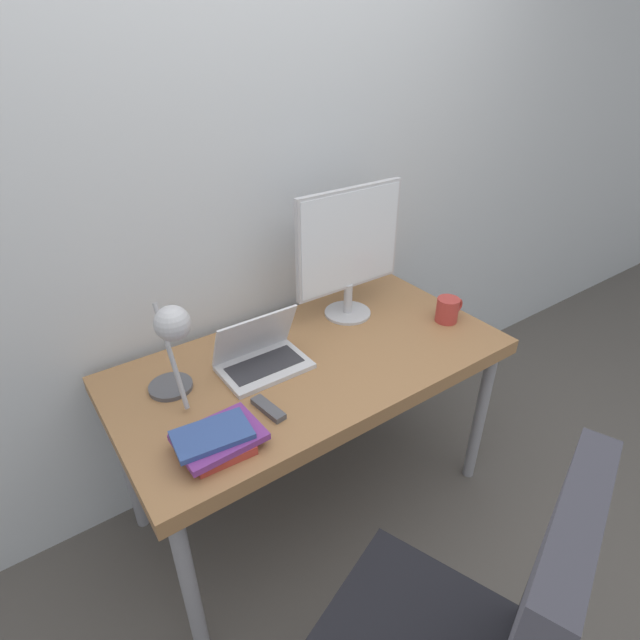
{
  "coord_description": "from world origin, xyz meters",
  "views": [
    {
      "loc": [
        -0.86,
        -0.89,
        1.84
      ],
      "look_at": [
        0.01,
        0.33,
        0.94
      ],
      "focal_mm": 28.0,
      "sensor_mm": 36.0,
      "label": 1
    }
  ],
  "objects_px": {
    "book_stack": "(217,439)",
    "mug": "(448,310)",
    "laptop": "(261,356)",
    "desk_lamp": "(172,340)",
    "monitor": "(349,247)"
  },
  "relations": [
    {
      "from": "laptop",
      "to": "mug",
      "type": "bearing_deg",
      "value": -11.56
    },
    {
      "from": "laptop",
      "to": "mug",
      "type": "distance_m",
      "value": 0.81
    },
    {
      "from": "book_stack",
      "to": "mug",
      "type": "xyz_separation_m",
      "value": [
        1.1,
        0.12,
        0.02
      ]
    },
    {
      "from": "monitor",
      "to": "mug",
      "type": "bearing_deg",
      "value": -43.03
    },
    {
      "from": "laptop",
      "to": "monitor",
      "type": "bearing_deg",
      "value": 14.11
    },
    {
      "from": "monitor",
      "to": "book_stack",
      "type": "bearing_deg",
      "value": -153.06
    },
    {
      "from": "desk_lamp",
      "to": "book_stack",
      "type": "xyz_separation_m",
      "value": [
        0.01,
        -0.24,
        -0.22
      ]
    },
    {
      "from": "laptop",
      "to": "desk_lamp",
      "type": "distance_m",
      "value": 0.38
    },
    {
      "from": "book_stack",
      "to": "mug",
      "type": "bearing_deg",
      "value": 6.15
    },
    {
      "from": "laptop",
      "to": "desk_lamp",
      "type": "bearing_deg",
      "value": -171.96
    },
    {
      "from": "book_stack",
      "to": "mug",
      "type": "distance_m",
      "value": 1.11
    },
    {
      "from": "monitor",
      "to": "mug",
      "type": "height_order",
      "value": "monitor"
    },
    {
      "from": "monitor",
      "to": "desk_lamp",
      "type": "bearing_deg",
      "value": -168.25
    },
    {
      "from": "monitor",
      "to": "book_stack",
      "type": "height_order",
      "value": "monitor"
    },
    {
      "from": "desk_lamp",
      "to": "book_stack",
      "type": "distance_m",
      "value": 0.32
    }
  ]
}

